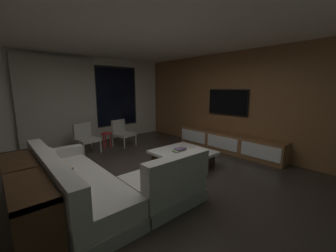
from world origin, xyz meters
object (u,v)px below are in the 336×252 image
Objects in this scene: coffee_table at (183,159)px; media_console at (228,143)px; side_stool at (107,136)px; accent_chair_by_curtain at (85,137)px; console_table_behind_couch at (25,194)px; book_stack_on_coffee_table at (179,150)px; accent_chair_near_window at (122,131)px; mounted_tv at (227,102)px; sectional_couch at (100,185)px.

media_console is (1.72, -0.03, 0.06)m from coffee_table.
coffee_table is 2.57m from side_stool.
accent_chair_by_curtain reaches higher than console_table_behind_couch.
book_stack_on_coffee_table is 0.36× the size of accent_chair_by_curtain.
coffee_table is 1.49× the size of accent_chair_near_window.
book_stack_on_coffee_table is at bearing -175.50° from mounted_tv.
sectional_couch is 3.21× the size of accent_chair_by_curtain.
accent_chair_by_curtain is (-1.09, 0.04, 0.00)m from accent_chair_near_window.
console_table_behind_couch is (-1.68, -2.62, -0.02)m from accent_chair_by_curtain.
coffee_table is 0.37× the size of media_console.
book_stack_on_coffee_table is 0.23× the size of mounted_tv.
accent_chair_near_window and accent_chair_by_curtain have the same top height.
accent_chair_by_curtain reaches higher than side_stool.
side_stool is at bearing -2.84° from accent_chair_by_curtain.
sectional_couch is at bearing -7.98° from console_table_behind_couch.
sectional_couch is 3.28m from accent_chair_near_window.
side_stool is at bearing 137.83° from mounted_tv.
mounted_tv is (2.55, -2.31, 0.98)m from side_stool.
mounted_tv is at bearing 47.61° from media_console.
side_stool is 3.58m from mounted_tv.
accent_chair_by_curtain is (0.76, 2.74, 0.14)m from sectional_couch.
accent_chair_by_curtain is at bearing 116.33° from coffee_table.
side_stool is 0.22× the size of console_table_behind_couch.
media_console is at bearing -46.63° from side_stool.
coffee_table is at bearing -5.73° from book_stack_on_coffee_table.
media_console is at bearing -53.08° from accent_chair_near_window.
sectional_couch is at bearing -116.53° from side_stool.
media_console is 4.64m from console_table_behind_couch.
book_stack_on_coffee_table is 2.23m from mounted_tv.
book_stack_on_coffee_table is at bearing 7.37° from sectional_couch.
sectional_couch is 2.16× the size of coffee_table.
accent_chair_near_window is at bearing 93.60° from coffee_table.
accent_chair_near_window is 0.25× the size of media_console.
book_stack_on_coffee_table is 2.74m from accent_chair_by_curtain.
media_console is at bearing -0.99° from coffee_table.
accent_chair_by_curtain is at bearing 139.42° from media_console.
accent_chair_near_window is 1.09m from accent_chair_by_curtain.
mounted_tv is at bearing -42.17° from side_stool.
side_stool is at bearing 102.39° from book_stack_on_coffee_table.
mounted_tv is 4.92m from console_table_behind_couch.
side_stool is at bearing 63.47° from sectional_couch.
coffee_table is 1.49× the size of accent_chair_by_curtain.
media_console is at bearing 0.95° from console_table_behind_couch.
sectional_couch reaches higher than media_console.
media_console reaches higher than coffee_table.
accent_chair_by_curtain is 4.03m from mounted_tv.
accent_chair_near_window reaches higher than media_console.
mounted_tv reaches higher than accent_chair_by_curtain.
mounted_tv is (3.91, 0.40, 1.06)m from sectional_couch.
mounted_tv is (2.01, 0.16, 0.95)m from book_stack_on_coffee_table.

